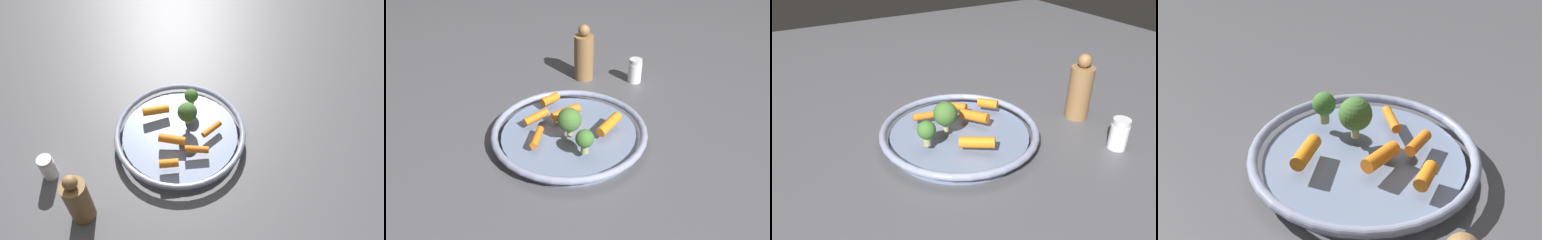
% 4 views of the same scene
% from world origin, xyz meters
% --- Properties ---
extents(ground_plane, '(2.26, 2.26, 0.00)m').
position_xyz_m(ground_plane, '(0.00, 0.00, 0.00)').
color(ground_plane, '#4C4C51').
extents(serving_bowl, '(0.34, 0.34, 0.04)m').
position_xyz_m(serving_bowl, '(0.00, 0.00, 0.02)').
color(serving_bowl, slate).
rests_on(serving_bowl, ground_plane).
extents(baby_carrot_near_rim, '(0.05, 0.05, 0.02)m').
position_xyz_m(baby_carrot_near_rim, '(0.05, -0.10, 0.05)').
color(baby_carrot_near_rim, orange).
rests_on(baby_carrot_near_rim, serving_bowl).
extents(baby_carrot_back, '(0.07, 0.05, 0.03)m').
position_xyz_m(baby_carrot_back, '(0.01, -0.04, 0.05)').
color(baby_carrot_back, orange).
rests_on(baby_carrot_back, serving_bowl).
extents(baby_carrot_left, '(0.03, 0.06, 0.02)m').
position_xyz_m(baby_carrot_left, '(0.07, 0.05, 0.04)').
color(baby_carrot_left, orange).
rests_on(baby_carrot_left, serving_bowl).
extents(baby_carrot_right, '(0.06, 0.05, 0.02)m').
position_xyz_m(baby_carrot_right, '(0.07, -0.03, 0.05)').
color(baby_carrot_right, orange).
rests_on(baby_carrot_right, serving_bowl).
extents(baby_carrot_center, '(0.06, 0.07, 0.03)m').
position_xyz_m(baby_carrot_center, '(-0.08, 0.01, 0.05)').
color(baby_carrot_center, orange).
rests_on(baby_carrot_center, serving_bowl).
extents(broccoli_floret_edge, '(0.05, 0.05, 0.07)m').
position_xyz_m(broccoli_floret_edge, '(0.00, 0.03, 0.08)').
color(broccoli_floret_edge, tan).
rests_on(broccoli_floret_edge, serving_bowl).
extents(broccoli_floret_mid, '(0.04, 0.04, 0.05)m').
position_xyz_m(broccoli_floret_mid, '(-0.03, 0.09, 0.07)').
color(broccoli_floret_mid, tan).
rests_on(broccoli_floret_mid, serving_bowl).
extents(salt_shaker, '(0.04, 0.04, 0.07)m').
position_xyz_m(salt_shaker, '(-0.19, -0.28, 0.03)').
color(salt_shaker, white).
rests_on(salt_shaker, ground_plane).
extents(pepper_mill, '(0.05, 0.05, 0.16)m').
position_xyz_m(pepper_mill, '(-0.04, -0.30, 0.07)').
color(pepper_mill, olive).
rests_on(pepper_mill, ground_plane).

